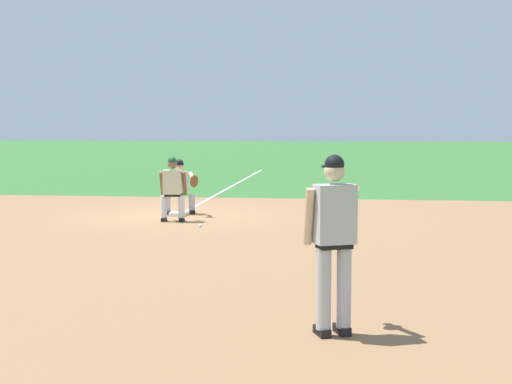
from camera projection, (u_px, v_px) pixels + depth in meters
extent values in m
plane|color=#336B2D|center=(178.00, 216.00, 16.98)|extent=(160.00, 160.00, 0.00)
cube|color=#936B47|center=(225.00, 252.00, 12.14)|extent=(18.00, 18.00, 0.01)
cube|color=white|center=(234.00, 185.00, 25.64)|extent=(17.54, 0.10, 0.00)
cube|color=white|center=(178.00, 214.00, 16.97)|extent=(0.38, 0.38, 0.09)
sphere|color=white|center=(200.00, 226.00, 15.08)|extent=(0.07, 0.07, 0.07)
cube|color=black|center=(322.00, 331.00, 7.31)|extent=(0.28, 0.20, 0.09)
cylinder|color=#B2B2B7|center=(324.00, 289.00, 7.23)|extent=(0.15, 0.15, 0.84)
cube|color=black|center=(342.00, 330.00, 7.37)|extent=(0.28, 0.20, 0.09)
cylinder|color=#B2B2B7|center=(344.00, 287.00, 7.28)|extent=(0.15, 0.15, 0.84)
cube|color=black|center=(334.00, 245.00, 7.21)|extent=(0.31, 0.39, 0.06)
cube|color=#B2B2B7|center=(335.00, 214.00, 7.19)|extent=(0.37, 0.46, 0.60)
sphere|color=#DBB28E|center=(334.00, 171.00, 7.16)|extent=(0.21, 0.21, 0.21)
sphere|color=black|center=(334.00, 164.00, 7.16)|extent=(0.20, 0.20, 0.20)
cube|color=black|center=(331.00, 166.00, 7.25)|extent=(0.17, 0.20, 0.02)
cylinder|color=#DBB28E|center=(309.00, 216.00, 7.19)|extent=(0.21, 0.15, 0.59)
cylinder|color=#DBB28E|center=(346.00, 201.00, 7.53)|extent=(0.52, 0.28, 0.41)
ellipsoid|color=brown|center=(343.00, 216.00, 7.62)|extent=(0.35, 0.30, 0.34)
cube|color=black|center=(192.00, 212.00, 17.37)|extent=(0.28, 0.20, 0.09)
cylinder|color=#B2B2B7|center=(192.00, 202.00, 17.38)|extent=(0.15, 0.15, 0.40)
cube|color=black|center=(168.00, 213.00, 17.21)|extent=(0.28, 0.20, 0.09)
cylinder|color=#B2B2B7|center=(167.00, 203.00, 17.23)|extent=(0.15, 0.15, 0.40)
cube|color=black|center=(180.00, 194.00, 17.29)|extent=(0.31, 0.39, 0.06)
cube|color=#B2B2B7|center=(179.00, 182.00, 17.26)|extent=(0.37, 0.46, 0.52)
sphere|color=#DBB28E|center=(179.00, 166.00, 17.20)|extent=(0.21, 0.21, 0.21)
sphere|color=black|center=(179.00, 163.00, 17.20)|extent=(0.20, 0.20, 0.20)
cube|color=black|center=(180.00, 164.00, 17.11)|extent=(0.17, 0.20, 0.02)
cylinder|color=#DBB28E|center=(192.00, 177.00, 16.91)|extent=(0.58, 0.30, 0.24)
cylinder|color=#DBB28E|center=(170.00, 185.00, 17.11)|extent=(0.25, 0.17, 0.58)
ellipsoid|color=brown|center=(194.00, 181.00, 16.71)|extent=(0.28, 0.27, 0.35)
cube|color=black|center=(164.00, 219.00, 15.99)|extent=(0.27, 0.14, 0.09)
cylinder|color=white|center=(164.00, 207.00, 15.93)|extent=(0.15, 0.15, 0.50)
cube|color=black|center=(182.00, 219.00, 15.99)|extent=(0.27, 0.14, 0.09)
cylinder|color=white|center=(181.00, 207.00, 15.92)|extent=(0.15, 0.15, 0.50)
cube|color=black|center=(172.00, 195.00, 15.90)|extent=(0.23, 0.36, 0.06)
cube|color=beige|center=(172.00, 182.00, 15.87)|extent=(0.28, 0.42, 0.54)
sphere|color=brown|center=(172.00, 164.00, 15.85)|extent=(0.21, 0.21, 0.21)
sphere|color=#194C28|center=(172.00, 161.00, 15.85)|extent=(0.20, 0.20, 0.20)
cube|color=#194C28|center=(173.00, 162.00, 15.94)|extent=(0.13, 0.18, 0.02)
cylinder|color=brown|center=(162.00, 183.00, 16.02)|extent=(0.33, 0.12, 0.56)
cylinder|color=brown|center=(184.00, 183.00, 16.01)|extent=(0.33, 0.12, 0.56)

